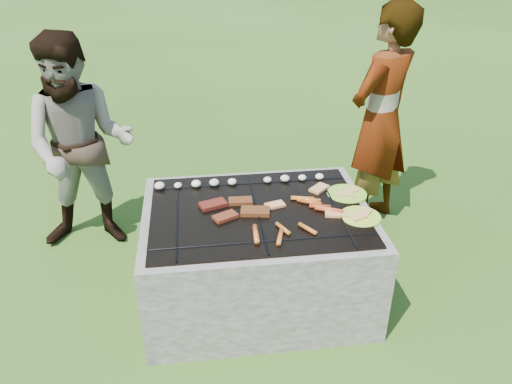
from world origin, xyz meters
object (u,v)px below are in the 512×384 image
(fire_pit, at_px, (257,257))
(bystander, at_px, (81,147))
(plate_near, at_px, (360,217))
(plate_far, at_px, (347,194))
(cook, at_px, (380,120))

(fire_pit, bearing_deg, bystander, 145.67)
(plate_near, relative_size, bystander, 0.18)
(plate_near, bearing_deg, plate_far, 90.12)
(plate_far, height_order, cook, cook)
(plate_far, height_order, bystander, bystander)
(bystander, bearing_deg, plate_far, -18.36)
(plate_far, bearing_deg, bystander, 159.30)
(fire_pit, height_order, cook, cook)
(fire_pit, xyz_separation_m, plate_far, (0.56, 0.12, 0.33))
(cook, bearing_deg, bystander, -34.91)
(plate_far, relative_size, bystander, 0.21)
(fire_pit, relative_size, cook, 0.80)
(plate_near, bearing_deg, bystander, 151.75)
(plate_far, xyz_separation_m, plate_near, (0.00, -0.26, 0.00))
(plate_near, height_order, bystander, bystander)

